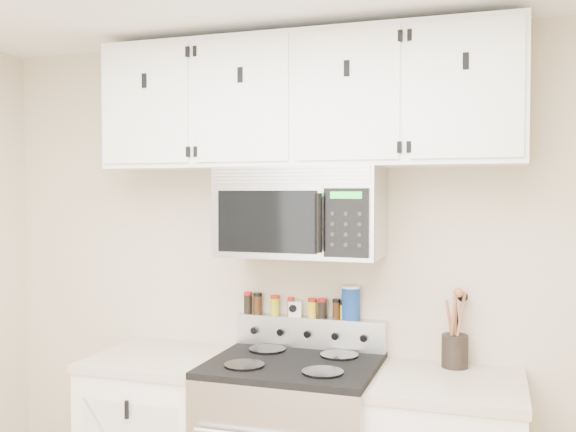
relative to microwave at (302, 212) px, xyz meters
The scene contains 14 objects.
back_wall 0.42m from the microwave, 90.15° to the left, with size 3.50×0.01×2.50m, color #C1B290.
microwave is the anchor object (origin of this frame).
upper_cabinets 0.52m from the microwave, 91.15° to the left, with size 2.00×0.35×0.62m.
utensil_crock 0.94m from the microwave, ahead, with size 0.12×0.12×0.35m.
kitchen_timer 0.52m from the microwave, 118.45° to the left, with size 0.06×0.05×0.08m, color white.
salt_canister 0.52m from the microwave, 37.24° to the left, with size 0.09×0.09×0.17m.
spice_jar_0 0.60m from the microwave, 155.11° to the left, with size 0.04×0.04×0.11m.
spice_jar_1 0.57m from the microwave, 151.06° to the left, with size 0.05×0.05×0.11m.
spice_jar_2 0.54m from the microwave, 140.42° to the left, with size 0.05×0.05×0.10m.
spice_jar_3 0.52m from the microwave, 123.35° to the left, with size 0.04×0.04×0.09m.
spice_jar_4 0.51m from the microwave, 86.81° to the left, with size 0.04×0.04×0.09m.
spice_jar_5 0.51m from the microwave, 68.52° to the left, with size 0.05×0.05×0.10m.
spice_jar_6 0.52m from the microwave, 49.62° to the left, with size 0.04×0.04×0.10m.
spice_jar_7 0.54m from the microwave, 42.21° to the left, with size 0.04×0.04×0.09m.
Camera 1 is at (0.88, -1.34, 1.72)m, focal length 40.00 mm.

